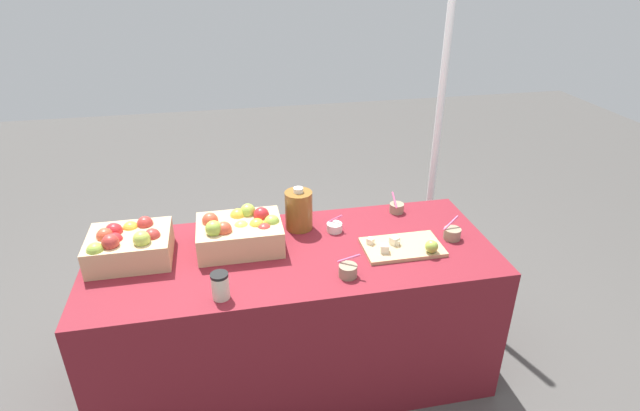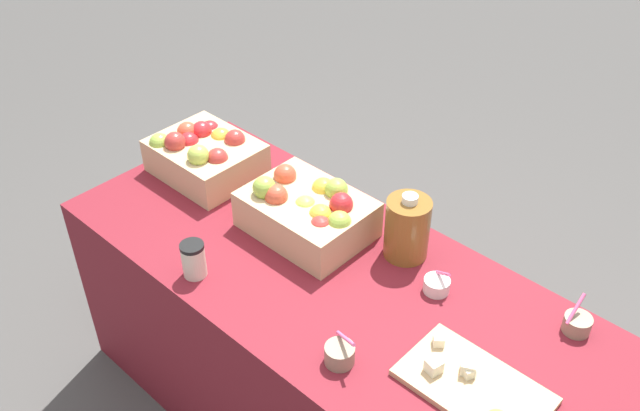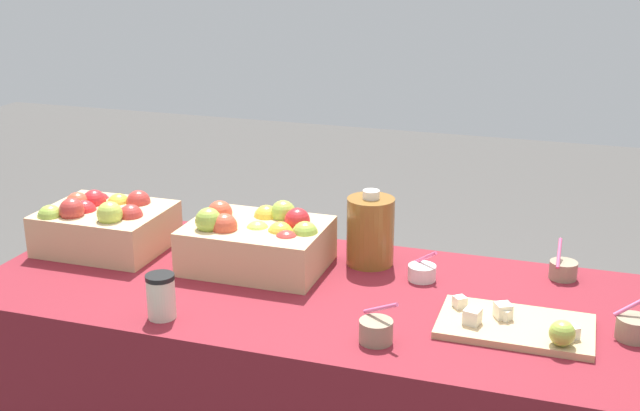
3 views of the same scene
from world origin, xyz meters
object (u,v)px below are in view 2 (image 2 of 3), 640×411
apple_crate_left (205,154)px  cutting_board_front (475,389)px  apple_crate_middle (308,212)px  cider_jug (407,228)px  coffee_cup (194,259)px  sample_bowl_near (340,354)px  sample_bowl_extra (577,324)px  sample_bowl_mid (437,285)px

apple_crate_left → cutting_board_front: 1.27m
apple_crate_left → apple_crate_middle: 0.50m
apple_crate_left → cider_jug: cider_jug is taller
apple_crate_left → cutting_board_front: (1.26, -0.17, -0.06)m
apple_crate_middle → cutting_board_front: size_ratio=1.06×
apple_crate_left → coffee_cup: bearing=-43.1°
sample_bowl_near → sample_bowl_extra: 0.66m
apple_crate_middle → cider_jug: size_ratio=1.76×
sample_bowl_near → cider_jug: 0.49m
cutting_board_front → cider_jug: bearing=146.0°
sample_bowl_near → coffee_cup: (-0.54, -0.04, 0.03)m
sample_bowl_extra → coffee_cup: bearing=-148.9°
cider_jug → coffee_cup: bearing=-128.5°
apple_crate_middle → sample_bowl_extra: apple_crate_middle is taller
apple_crate_middle → sample_bowl_mid: bearing=6.9°
sample_bowl_extra → coffee_cup: (-0.94, -0.57, 0.03)m
cutting_board_front → sample_bowl_extra: sample_bowl_extra is taller
apple_crate_left → sample_bowl_near: (0.94, -0.33, -0.05)m
cider_jug → sample_bowl_near: bearing=-73.3°
cutting_board_front → sample_bowl_near: (-0.32, -0.16, 0.01)m
sample_bowl_near → coffee_cup: coffee_cup is taller
cutting_board_front → sample_bowl_near: 0.35m
coffee_cup → cider_jug: bearing=51.5°
cutting_board_front → cider_jug: 0.55m
cutting_board_front → apple_crate_middle: bearing=166.5°
apple_crate_middle → sample_bowl_near: 0.55m
cutting_board_front → coffee_cup: bearing=-166.9°
apple_crate_left → sample_bowl_extra: (1.34, 0.20, -0.05)m
cutting_board_front → sample_bowl_near: sample_bowl_near is taller
sample_bowl_near → sample_bowl_extra: sample_bowl_near is taller
apple_crate_middle → sample_bowl_extra: (0.84, 0.19, -0.05)m
sample_bowl_near → sample_bowl_extra: (0.40, 0.52, -0.00)m
cider_jug → coffee_cup: 0.65m
cutting_board_front → sample_bowl_mid: size_ratio=4.16×
cutting_board_front → apple_crate_left: bearing=172.2°
apple_crate_left → sample_bowl_near: apple_crate_left is taller
apple_crate_left → cutting_board_front: apple_crate_left is taller
sample_bowl_mid → apple_crate_left: bearing=-176.2°
apple_crate_left → sample_bowl_extra: 1.36m
apple_crate_middle → sample_bowl_extra: 0.86m
cutting_board_front → coffee_cup: (-0.86, -0.20, 0.04)m
apple_crate_left → sample_bowl_near: bearing=-19.2°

